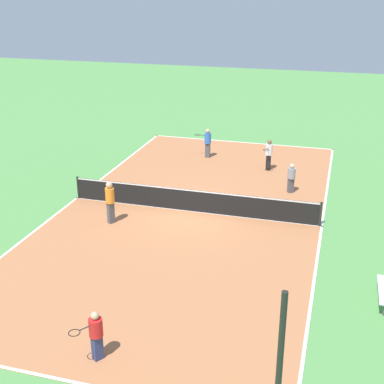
% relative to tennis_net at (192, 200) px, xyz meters
% --- Properties ---
extents(ground_plane, '(80.00, 80.00, 0.00)m').
position_rel_tennis_net_xyz_m(ground_plane, '(0.00, 0.00, -0.54)').
color(ground_plane, '#518E47').
extents(court_surface, '(10.96, 21.79, 0.02)m').
position_rel_tennis_net_xyz_m(court_surface, '(0.00, 0.00, -0.53)').
color(court_surface, '#AD6B42').
rests_on(court_surface, ground_plane).
extents(tennis_net, '(10.76, 0.10, 1.03)m').
position_rel_tennis_net_xyz_m(tennis_net, '(0.00, 0.00, 0.00)').
color(tennis_net, black).
rests_on(tennis_net, court_surface).
extents(bench, '(0.36, 1.75, 0.45)m').
position_rel_tennis_net_xyz_m(bench, '(-7.54, 5.01, -0.15)').
color(bench, silver).
rests_on(bench, ground_plane).
extents(player_center_orange, '(0.50, 0.50, 1.77)m').
position_rel_tennis_net_xyz_m(player_center_orange, '(2.84, 2.02, 0.50)').
color(player_center_orange, '#4C4C51').
rests_on(player_center_orange, court_surface).
extents(player_near_white, '(0.44, 0.96, 1.63)m').
position_rel_tennis_net_xyz_m(player_near_white, '(-2.33, -6.21, 0.41)').
color(player_near_white, black).
rests_on(player_near_white, court_surface).
extents(player_baseline_gray, '(0.50, 0.50, 1.40)m').
position_rel_tennis_net_xyz_m(player_baseline_gray, '(-3.79, -3.36, 0.26)').
color(player_baseline_gray, '#4C4C51').
rests_on(player_baseline_gray, court_surface).
extents(player_near_blue, '(0.94, 0.36, 1.62)m').
position_rel_tennis_net_xyz_m(player_near_blue, '(1.24, -7.42, 0.41)').
color(player_near_blue, '#4C4C51').
rests_on(player_near_blue, court_surface).
extents(player_coach_red, '(0.79, 0.96, 1.42)m').
position_rel_tennis_net_xyz_m(player_coach_red, '(-0.27, 9.87, 0.28)').
color(player_coach_red, navy).
rests_on(player_coach_red, court_surface).
extents(tennis_ball_left_sideline, '(0.07, 0.07, 0.07)m').
position_rel_tennis_net_xyz_m(tennis_ball_left_sideline, '(-2.32, -7.15, -0.49)').
color(tennis_ball_left_sideline, '#CCE033').
rests_on(tennis_ball_left_sideline, court_surface).
extents(tennis_ball_far_baseline, '(0.07, 0.07, 0.07)m').
position_rel_tennis_net_xyz_m(tennis_ball_far_baseline, '(1.78, -0.89, -0.49)').
color(tennis_ball_far_baseline, '#CCE033').
rests_on(tennis_ball_far_baseline, court_surface).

